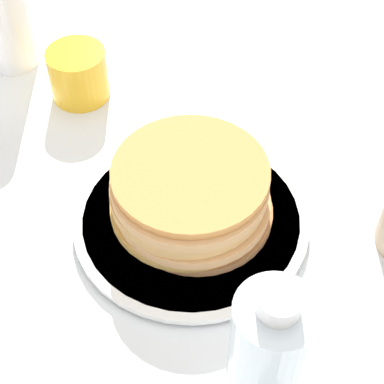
# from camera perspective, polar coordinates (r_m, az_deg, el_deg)

# --- Properties ---
(ground_plane) EXTENTS (4.00, 4.00, 0.00)m
(ground_plane) POSITION_cam_1_polar(r_m,az_deg,el_deg) (0.74, 0.98, -3.33)
(ground_plane) COLOR white
(plate) EXTENTS (0.27, 0.27, 0.01)m
(plate) POSITION_cam_1_polar(r_m,az_deg,el_deg) (0.74, -0.00, -2.35)
(plate) COLOR white
(plate) RESTS_ON ground_plane
(pancake_stack) EXTENTS (0.18, 0.18, 0.07)m
(pancake_stack) POSITION_cam_1_polar(r_m,az_deg,el_deg) (0.71, -0.04, -0.15)
(pancake_stack) COLOR #BD7C4A
(pancake_stack) RESTS_ON plate
(juice_glass) EXTENTS (0.08, 0.08, 0.07)m
(juice_glass) POSITION_cam_1_polar(r_m,az_deg,el_deg) (0.89, -10.07, 10.28)
(juice_glass) COLOR yellow
(juice_glass) RESTS_ON ground_plane
(water_bottle_near) EXTENTS (0.07, 0.07, 0.20)m
(water_bottle_near) POSITION_cam_1_polar(r_m,az_deg,el_deg) (0.55, 6.66, -14.96)
(water_bottle_near) COLOR silver
(water_bottle_near) RESTS_ON ground_plane
(water_bottle_far) EXTENTS (0.07, 0.07, 0.19)m
(water_bottle_far) POSITION_cam_1_polar(r_m,az_deg,el_deg) (0.94, -16.52, 15.35)
(water_bottle_far) COLOR white
(water_bottle_far) RESTS_ON ground_plane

